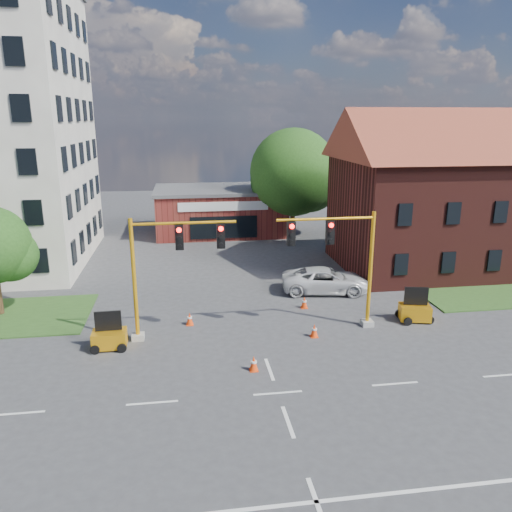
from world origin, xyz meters
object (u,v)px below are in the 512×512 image
Objects in this scene: trailer_west at (109,337)px; signal_mast_west at (168,263)px; signal_mast_east at (341,256)px; pickup_white at (326,280)px; trailer_east at (415,311)px.

signal_mast_west is at bearing 13.94° from trailer_west.
signal_mast_west is 1.00× the size of signal_mast_east.
trailer_west is at bearing -176.12° from signal_mast_east.
signal_mast_east is at bearing 179.65° from pickup_white.
signal_mast_east is at bearing -163.33° from trailer_east.
trailer_east is at bearing 1.20° from signal_mast_west.
signal_mast_east is 3.41× the size of trailer_west.
signal_mast_west is 3.41× the size of trailer_west.
trailer_east is at bearing 2.59° from trailer_west.
signal_mast_east reaches higher than pickup_white.
trailer_west is at bearing -164.86° from signal_mast_west.
trailer_east is 6.35m from pickup_white.
signal_mast_west is at bearing 180.00° from signal_mast_east.
signal_mast_west is 3.36× the size of trailer_east.
pickup_white is at bearing 136.73° from trailer_east.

